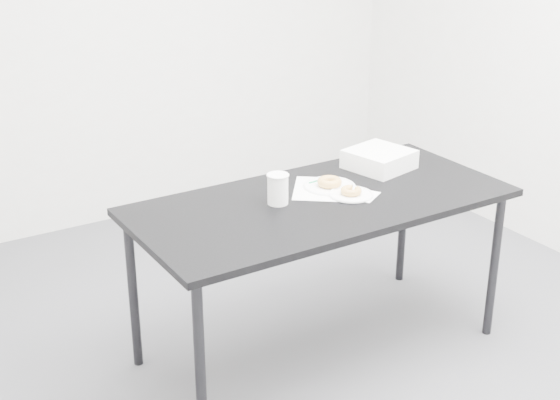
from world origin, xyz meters
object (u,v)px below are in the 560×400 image
plate_near (351,195)px  donut_far (330,182)px  scorecard (320,189)px  bakery_box (379,159)px  pen (321,180)px  plate_far (329,186)px  table (321,211)px  donut_near (351,191)px  coffee_cup (278,189)px

plate_near → donut_far: (-0.02, 0.14, 0.02)m
scorecard → bakery_box: bakery_box is taller
bakery_box → scorecard: bearing=178.5°
plate_near → donut_far: 0.14m
pen → plate_far: size_ratio=0.57×
table → bakery_box: bearing=20.9°
donut_far → plate_far: bearing=0.0°
table → pen: pen is taller
pen → donut_far: donut_far is taller
scorecard → plate_near: size_ratio=1.47×
donut_near → bakery_box: 0.41m
table → donut_near: bearing=-17.1°
donut_near → plate_far: 0.14m
plate_far → coffee_cup: coffee_cup is taller
pen → bakery_box: (0.35, 0.00, 0.04)m
donut_near → coffee_cup: 0.35m
donut_far → coffee_cup: size_ratio=0.83×
donut_near → plate_far: donut_near is taller
coffee_cup → table: bearing=-15.5°
donut_far → coffee_cup: 0.32m
donut_far → table: bearing=-138.9°
scorecard → donut_far: (0.05, -0.00, 0.02)m
plate_near → bakery_box: size_ratio=0.73×
plate_far → bakery_box: bearing=13.2°
plate_far → bakery_box: size_ratio=0.88×
scorecard → bakery_box: size_ratio=1.08×
pen → donut_far: 0.09m
bakery_box → table: bearing=-171.5°
table → plate_far: plate_far is taller
table → donut_near: size_ratio=17.95×
scorecard → plate_near: plate_near is taller
plate_near → coffee_cup: (-0.33, 0.10, 0.06)m
plate_far → table: bearing=-138.9°
pen → plate_far: bearing=-100.0°
coffee_cup → donut_near: bearing=-16.1°
plate_far → bakery_box: bakery_box is taller
table → scorecard: size_ratio=5.74×
table → plate_near: plate_near is taller
plate_far → bakery_box: (0.36, 0.08, 0.04)m
donut_near → donut_far: (-0.02, 0.14, 0.00)m
plate_far → scorecard: bearing=177.2°
scorecard → coffee_cup: size_ratio=2.16×
table → bakery_box: (0.47, 0.18, 0.11)m
table → scorecard: bearing=59.0°
table → plate_far: size_ratio=7.02×
donut_far → plate_near: bearing=-81.3°
scorecard → plate_far: bearing=34.6°
scorecard → donut_far: 0.06m
scorecard → plate_far: size_ratio=1.22×
table → donut_near: (0.14, -0.04, 0.08)m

